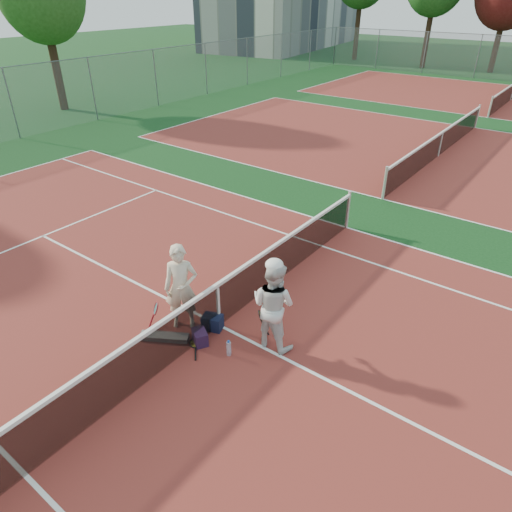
{
  "coord_description": "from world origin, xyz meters",
  "views": [
    {
      "loc": [
        4.93,
        -5.31,
        5.86
      ],
      "look_at": [
        0.0,
        1.23,
        1.05
      ],
      "focal_mm": 32.0,
      "sensor_mm": 36.0,
      "label": 1
    }
  ],
  "objects_px": {
    "player_b": "(273,305)",
    "sports_bag_navy": "(213,322)",
    "racket_red": "(157,315)",
    "racket_spare": "(196,343)",
    "racket_black_held": "(261,323)",
    "sports_bag_purple": "(200,337)",
    "net_main": "(218,305)",
    "water_bottle": "(229,349)",
    "player_a": "(181,287)"
  },
  "relations": [
    {
      "from": "sports_bag_navy",
      "to": "net_main",
      "type": "bearing_deg",
      "value": 72.7
    },
    {
      "from": "net_main",
      "to": "player_a",
      "type": "xyz_separation_m",
      "value": [
        -0.58,
        -0.39,
        0.39
      ]
    },
    {
      "from": "sports_bag_purple",
      "to": "water_bottle",
      "type": "bearing_deg",
      "value": 6.65
    },
    {
      "from": "player_b",
      "to": "sports_bag_purple",
      "type": "relative_size",
      "value": 5.17
    },
    {
      "from": "player_a",
      "to": "sports_bag_purple",
      "type": "relative_size",
      "value": 5.21
    },
    {
      "from": "racket_spare",
      "to": "player_b",
      "type": "bearing_deg",
      "value": -95.02
    },
    {
      "from": "sports_bag_purple",
      "to": "player_b",
      "type": "bearing_deg",
      "value": 37.54
    },
    {
      "from": "racket_red",
      "to": "racket_spare",
      "type": "height_order",
      "value": "racket_red"
    },
    {
      "from": "sports_bag_purple",
      "to": "sports_bag_navy",
      "type": "bearing_deg",
      "value": 101.93
    },
    {
      "from": "racket_black_held",
      "to": "racket_spare",
      "type": "xyz_separation_m",
      "value": [
        -0.85,
        -0.95,
        -0.27
      ]
    },
    {
      "from": "net_main",
      "to": "sports_bag_navy",
      "type": "bearing_deg",
      "value": -107.3
    },
    {
      "from": "player_b",
      "to": "racket_spare",
      "type": "bearing_deg",
      "value": 37.33
    },
    {
      "from": "player_b",
      "to": "water_bottle",
      "type": "height_order",
      "value": "player_b"
    },
    {
      "from": "player_b",
      "to": "racket_red",
      "type": "xyz_separation_m",
      "value": [
        -2.12,
        -0.99,
        -0.61
      ]
    },
    {
      "from": "sports_bag_purple",
      "to": "racket_red",
      "type": "bearing_deg",
      "value": -171.83
    },
    {
      "from": "racket_red",
      "to": "racket_black_held",
      "type": "height_order",
      "value": "racket_black_held"
    },
    {
      "from": "net_main",
      "to": "player_b",
      "type": "bearing_deg",
      "value": 11.37
    },
    {
      "from": "racket_black_held",
      "to": "player_a",
      "type": "bearing_deg",
      "value": -14.67
    },
    {
      "from": "sports_bag_navy",
      "to": "sports_bag_purple",
      "type": "xyz_separation_m",
      "value": [
        0.1,
        -0.47,
        -0.01
      ]
    },
    {
      "from": "net_main",
      "to": "racket_red",
      "type": "bearing_deg",
      "value": -141.96
    },
    {
      "from": "racket_red",
      "to": "sports_bag_purple",
      "type": "bearing_deg",
      "value": -44.38
    },
    {
      "from": "net_main",
      "to": "player_b",
      "type": "distance_m",
      "value": 1.24
    },
    {
      "from": "player_a",
      "to": "player_b",
      "type": "relative_size",
      "value": 1.01
    },
    {
      "from": "player_b",
      "to": "sports_bag_navy",
      "type": "bearing_deg",
      "value": 16.32
    },
    {
      "from": "racket_spare",
      "to": "sports_bag_purple",
      "type": "distance_m",
      "value": 0.16
    },
    {
      "from": "racket_black_held",
      "to": "water_bottle",
      "type": "relative_size",
      "value": 1.92
    },
    {
      "from": "racket_black_held",
      "to": "racket_spare",
      "type": "height_order",
      "value": "racket_black_held"
    },
    {
      "from": "net_main",
      "to": "racket_black_held",
      "type": "relative_size",
      "value": 19.02
    },
    {
      "from": "racket_red",
      "to": "player_a",
      "type": "bearing_deg",
      "value": -8.47
    },
    {
      "from": "sports_bag_navy",
      "to": "sports_bag_purple",
      "type": "bearing_deg",
      "value": -78.07
    },
    {
      "from": "net_main",
      "to": "water_bottle",
      "type": "height_order",
      "value": "net_main"
    },
    {
      "from": "player_a",
      "to": "sports_bag_purple",
      "type": "xyz_separation_m",
      "value": [
        0.64,
        -0.23,
        -0.76
      ]
    },
    {
      "from": "racket_spare",
      "to": "sports_bag_navy",
      "type": "relative_size",
      "value": 1.54
    },
    {
      "from": "racket_black_held",
      "to": "sports_bag_purple",
      "type": "xyz_separation_m",
      "value": [
        -0.79,
        -0.88,
        -0.15
      ]
    },
    {
      "from": "water_bottle",
      "to": "sports_bag_navy",
      "type": "bearing_deg",
      "value": 152.41
    },
    {
      "from": "racket_black_held",
      "to": "racket_spare",
      "type": "relative_size",
      "value": 0.96
    },
    {
      "from": "racket_red",
      "to": "racket_black_held",
      "type": "xyz_separation_m",
      "value": [
        1.81,
        1.03,
        0.01
      ]
    },
    {
      "from": "sports_bag_navy",
      "to": "water_bottle",
      "type": "relative_size",
      "value": 1.3
    },
    {
      "from": "sports_bag_navy",
      "to": "sports_bag_purple",
      "type": "height_order",
      "value": "sports_bag_navy"
    },
    {
      "from": "racket_black_held",
      "to": "sports_bag_navy",
      "type": "xyz_separation_m",
      "value": [
        -0.89,
        -0.41,
        -0.13
      ]
    },
    {
      "from": "racket_red",
      "to": "racket_spare",
      "type": "relative_size",
      "value": 0.95
    },
    {
      "from": "racket_red",
      "to": "racket_spare",
      "type": "distance_m",
      "value": 1.0
    },
    {
      "from": "racket_black_held",
      "to": "sports_bag_purple",
      "type": "relative_size",
      "value": 1.67
    },
    {
      "from": "racket_spare",
      "to": "water_bottle",
      "type": "bearing_deg",
      "value": -121.52
    },
    {
      "from": "sports_bag_navy",
      "to": "player_b",
      "type": "bearing_deg",
      "value": 17.42
    },
    {
      "from": "net_main",
      "to": "sports_bag_navy",
      "type": "relative_size",
      "value": 28.16
    },
    {
      "from": "player_b",
      "to": "racket_spare",
      "type": "relative_size",
      "value": 2.98
    },
    {
      "from": "player_a",
      "to": "sports_bag_navy",
      "type": "relative_size",
      "value": 4.62
    },
    {
      "from": "racket_red",
      "to": "water_bottle",
      "type": "distance_m",
      "value": 1.69
    },
    {
      "from": "sports_bag_navy",
      "to": "water_bottle",
      "type": "bearing_deg",
      "value": -27.59
    }
  ]
}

